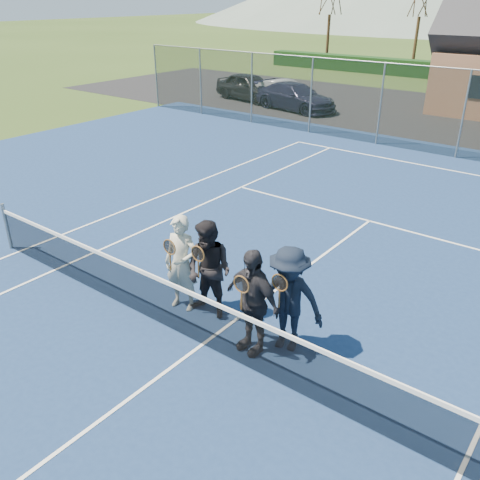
{
  "coord_description": "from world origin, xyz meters",
  "views": [
    {
      "loc": [
        4.63,
        -4.98,
        5.22
      ],
      "look_at": [
        -0.38,
        1.5,
        1.25
      ],
      "focal_mm": 38.0,
      "sensor_mm": 36.0,
      "label": 1
    }
  ],
  "objects_px": {
    "player_b": "(209,270)",
    "player_c": "(252,301)",
    "car_c": "(296,97)",
    "player_a": "(182,263)",
    "car_a": "(249,87)",
    "player_d": "(288,299)",
    "car_b": "(284,94)",
    "tennis_net": "(202,318)"
  },
  "relations": [
    {
      "from": "tennis_net",
      "to": "player_c",
      "type": "relative_size",
      "value": 6.49
    },
    {
      "from": "car_a",
      "to": "player_a",
      "type": "bearing_deg",
      "value": -136.43
    },
    {
      "from": "player_c",
      "to": "player_d",
      "type": "xyz_separation_m",
      "value": [
        0.42,
        0.39,
        -0.0
      ]
    },
    {
      "from": "player_b",
      "to": "car_a",
      "type": "bearing_deg",
      "value": 124.78
    },
    {
      "from": "car_b",
      "to": "car_c",
      "type": "bearing_deg",
      "value": -95.88
    },
    {
      "from": "tennis_net",
      "to": "player_a",
      "type": "distance_m",
      "value": 1.28
    },
    {
      "from": "player_c",
      "to": "tennis_net",
      "type": "bearing_deg",
      "value": -148.33
    },
    {
      "from": "car_a",
      "to": "player_b",
      "type": "relative_size",
      "value": 2.32
    },
    {
      "from": "player_c",
      "to": "player_d",
      "type": "relative_size",
      "value": 1.0
    },
    {
      "from": "car_a",
      "to": "car_c",
      "type": "height_order",
      "value": "car_a"
    },
    {
      "from": "player_d",
      "to": "player_c",
      "type": "bearing_deg",
      "value": -137.19
    },
    {
      "from": "car_a",
      "to": "player_b",
      "type": "distance_m",
      "value": 20.77
    },
    {
      "from": "car_c",
      "to": "player_b",
      "type": "height_order",
      "value": "player_b"
    },
    {
      "from": "car_c",
      "to": "player_b",
      "type": "bearing_deg",
      "value": -142.59
    },
    {
      "from": "car_b",
      "to": "player_c",
      "type": "relative_size",
      "value": 2.16
    },
    {
      "from": "car_b",
      "to": "player_b",
      "type": "xyz_separation_m",
      "value": [
        9.38,
        -16.74,
        0.28
      ]
    },
    {
      "from": "player_b",
      "to": "player_c",
      "type": "distance_m",
      "value": 1.22
    },
    {
      "from": "car_c",
      "to": "car_a",
      "type": "bearing_deg",
      "value": 88.31
    },
    {
      "from": "car_c",
      "to": "player_d",
      "type": "relative_size",
      "value": 2.47
    },
    {
      "from": "car_c",
      "to": "player_d",
      "type": "distance_m",
      "value": 19.16
    },
    {
      "from": "player_a",
      "to": "player_c",
      "type": "xyz_separation_m",
      "value": [
        1.72,
        -0.23,
        -0.0
      ]
    },
    {
      "from": "player_a",
      "to": "player_c",
      "type": "relative_size",
      "value": 1.0
    },
    {
      "from": "player_c",
      "to": "player_a",
      "type": "bearing_deg",
      "value": 172.44
    },
    {
      "from": "car_a",
      "to": "player_c",
      "type": "relative_size",
      "value": 2.32
    },
    {
      "from": "player_b",
      "to": "car_c",
      "type": "bearing_deg",
      "value": 117.36
    },
    {
      "from": "player_a",
      "to": "player_c",
      "type": "bearing_deg",
      "value": -7.56
    },
    {
      "from": "tennis_net",
      "to": "player_c",
      "type": "distance_m",
      "value": 0.89
    },
    {
      "from": "car_a",
      "to": "car_b",
      "type": "bearing_deg",
      "value": -87.12
    },
    {
      "from": "player_a",
      "to": "car_a",
      "type": "bearing_deg",
      "value": 123.35
    },
    {
      "from": "player_b",
      "to": "car_b",
      "type": "bearing_deg",
      "value": 119.26
    },
    {
      "from": "player_a",
      "to": "player_d",
      "type": "relative_size",
      "value": 1.0
    },
    {
      "from": "player_c",
      "to": "player_d",
      "type": "distance_m",
      "value": 0.57
    },
    {
      "from": "car_b",
      "to": "tennis_net",
      "type": "height_order",
      "value": "car_b"
    },
    {
      "from": "car_c",
      "to": "player_d",
      "type": "xyz_separation_m",
      "value": [
        10.06,
        -16.3,
        0.28
      ]
    },
    {
      "from": "car_a",
      "to": "player_b",
      "type": "height_order",
      "value": "player_b"
    },
    {
      "from": "player_c",
      "to": "car_c",
      "type": "bearing_deg",
      "value": 119.99
    },
    {
      "from": "tennis_net",
      "to": "player_a",
      "type": "relative_size",
      "value": 6.49
    },
    {
      "from": "car_a",
      "to": "car_b",
      "type": "height_order",
      "value": "car_a"
    },
    {
      "from": "player_a",
      "to": "player_d",
      "type": "height_order",
      "value": "same"
    },
    {
      "from": "player_b",
      "to": "player_d",
      "type": "distance_m",
      "value": 1.59
    },
    {
      "from": "player_a",
      "to": "car_b",
      "type": "bearing_deg",
      "value": 117.65
    },
    {
      "from": "car_b",
      "to": "tennis_net",
      "type": "xyz_separation_m",
      "value": [
        9.86,
        -17.5,
        -0.1
      ]
    }
  ]
}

